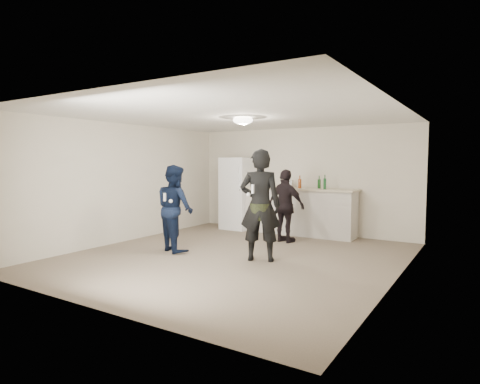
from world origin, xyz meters
The scene contains 21 objects.
floor centered at (0.00, 0.00, 0.00)m, with size 6.00×6.00×0.00m, color #6B5B4C.
ceiling centered at (0.00, 0.00, 2.50)m, with size 6.00×6.00×0.00m, color silver.
wall_back centered at (0.00, 3.00, 1.25)m, with size 6.00×6.00×0.00m, color beige.
wall_front centered at (0.00, -3.00, 1.25)m, with size 6.00×6.00×0.00m, color beige.
wall_left centered at (-2.75, 0.00, 1.25)m, with size 6.00×6.00×0.00m, color beige.
wall_right centered at (2.75, 0.00, 1.25)m, with size 6.00×6.00×0.00m, color beige.
counter centered at (0.09, 2.67, 0.53)m, with size 2.60×0.56×1.05m, color beige.
counter_top centered at (0.09, 2.67, 1.07)m, with size 2.68×0.64×0.04m, color beige.
fridge centered at (-1.57, 2.60, 0.90)m, with size 0.70×0.70×1.80m, color white.
fridge_handle centered at (-1.29, 2.23, 1.30)m, with size 0.02×0.02×0.60m, color silver.
ceiling_dome centered at (0.00, 0.30, 2.45)m, with size 0.36×0.36×0.16m, color white.
shaker centered at (-0.16, 2.80, 1.18)m, with size 0.08×0.08×0.17m, color silver.
man centered at (-1.22, -0.18, 0.82)m, with size 0.80×0.62×1.64m, color #0F1E3F.
woman centered at (0.53, 0.00, 0.96)m, with size 0.70×0.46×1.91m, color black.
camo_shorts centered at (0.53, 0.00, 0.85)m, with size 0.34×0.34×0.28m, color #283417.
spectator centered at (0.21, 1.68, 0.77)m, with size 0.90×0.38×1.54m, color black.
remote_man centered at (-1.22, -0.46, 1.05)m, with size 0.04×0.04×0.15m, color white.
nunchuk_man centered at (-1.10, -0.43, 0.98)m, with size 0.07×0.07×0.07m, color white.
remote_woman centered at (0.53, -0.25, 1.25)m, with size 0.04×0.04×0.15m, color white.
nunchuk_woman centered at (0.43, -0.22, 1.15)m, with size 0.07×0.07×0.07m, color white.
bottle_cluster centered at (0.17, 2.65, 1.20)m, with size 1.15×0.38×0.24m.
Camera 1 is at (3.83, -5.94, 1.70)m, focal length 30.00 mm.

